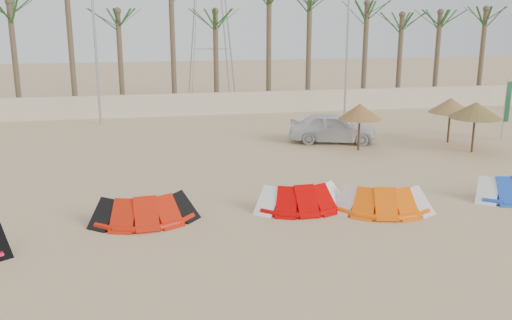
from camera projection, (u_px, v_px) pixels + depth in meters
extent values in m
plane|color=tan|center=(304.00, 278.00, 13.30)|extent=(120.00, 120.00, 0.00)
cube|color=beige|center=(206.00, 104.00, 34.05)|extent=(60.00, 0.30, 1.30)
cylinder|color=brown|center=(136.00, 59.00, 34.09)|extent=(0.32, 0.32, 6.50)
ellipsoid|color=#194719|center=(133.00, 3.00, 33.26)|extent=(4.00, 4.00, 2.40)
cylinder|color=brown|center=(298.00, 56.00, 35.89)|extent=(0.32, 0.32, 6.50)
ellipsoid|color=#194719|center=(299.00, 3.00, 35.07)|extent=(4.00, 4.00, 2.40)
cylinder|color=brown|center=(444.00, 54.00, 37.70)|extent=(0.32, 0.32, 6.50)
ellipsoid|color=#194719|center=(448.00, 3.00, 36.88)|extent=(4.00, 4.00, 2.40)
cylinder|color=#A5A8AD|center=(94.00, 21.00, 29.83)|extent=(0.14, 0.14, 11.00)
cylinder|color=#A5A8AD|center=(348.00, 21.00, 32.36)|extent=(0.14, 0.14, 11.00)
cylinder|color=red|center=(145.00, 220.00, 16.68)|extent=(2.74, 0.47, 0.20)
cube|color=black|center=(102.00, 217.00, 16.52)|extent=(0.71, 1.15, 0.40)
cube|color=black|center=(187.00, 211.00, 16.96)|extent=(0.71, 1.15, 0.40)
cylinder|color=#CA0000|center=(302.00, 208.00, 17.74)|extent=(2.58, 0.29, 0.20)
cube|color=white|center=(266.00, 204.00, 17.59)|extent=(0.64, 1.12, 0.40)
cube|color=white|center=(337.00, 200.00, 18.01)|extent=(0.64, 1.12, 0.40)
cylinder|color=#FF5A04|center=(383.00, 210.00, 17.52)|extent=(2.62, 0.82, 0.20)
cube|color=silver|center=(345.00, 207.00, 17.36)|extent=(0.84, 1.21, 0.40)
cube|color=silver|center=(418.00, 202.00, 17.79)|extent=(0.84, 1.21, 0.40)
cube|color=white|center=(482.00, 193.00, 18.68)|extent=(0.73, 1.17, 0.40)
cylinder|color=#4C331E|center=(359.00, 128.00, 25.23)|extent=(0.10, 0.10, 2.01)
cone|color=#A26C38|center=(360.00, 111.00, 25.04)|extent=(1.88, 1.88, 0.70)
cylinder|color=#4C331E|center=(474.00, 128.00, 24.86)|extent=(0.10, 0.10, 2.13)
cone|color=olive|center=(476.00, 110.00, 24.66)|extent=(2.27, 2.27, 0.70)
cylinder|color=#4C331E|center=(449.00, 121.00, 26.73)|extent=(0.10, 0.10, 2.03)
cone|color=#A57641|center=(451.00, 105.00, 26.54)|extent=(2.03, 2.03, 0.70)
cylinder|color=#A5A8AD|center=(504.00, 110.00, 27.07)|extent=(0.04, 0.04, 2.97)
cube|color=#14492D|center=(509.00, 102.00, 27.02)|extent=(0.40, 0.18, 1.93)
imported|color=silver|center=(333.00, 128.00, 26.88)|extent=(4.40, 2.76, 1.40)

